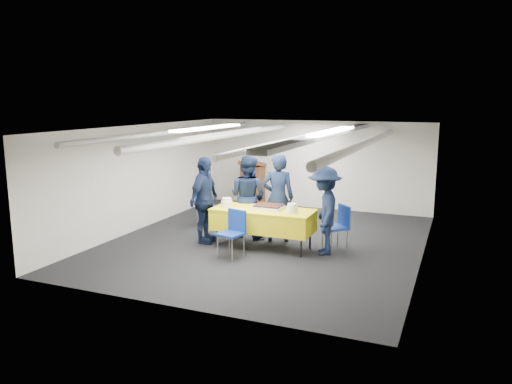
# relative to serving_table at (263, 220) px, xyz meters

# --- Properties ---
(ground) EXTENTS (7.00, 7.00, 0.00)m
(ground) POSITION_rel_serving_table_xyz_m (-0.08, 0.42, -0.56)
(ground) COLOR black
(ground) RESTS_ON ground
(room_shell) EXTENTS (6.00, 7.00, 2.30)m
(room_shell) POSITION_rel_serving_table_xyz_m (0.01, 0.83, 1.25)
(room_shell) COLOR silver
(room_shell) RESTS_ON ground
(serving_table) EXTENTS (1.97, 0.81, 0.77)m
(serving_table) POSITION_rel_serving_table_xyz_m (0.00, 0.00, 0.00)
(serving_table) COLOR black
(serving_table) RESTS_ON ground
(sheet_cake) EXTENTS (0.54, 0.42, 0.09)m
(sheet_cake) POSITION_rel_serving_table_xyz_m (0.10, 0.04, 0.26)
(sheet_cake) COLOR white
(sheet_cake) RESTS_ON serving_table
(plate_stack_left) EXTENTS (0.22, 0.22, 0.17)m
(plate_stack_left) POSITION_rel_serving_table_xyz_m (-0.75, -0.05, 0.29)
(plate_stack_left) COLOR white
(plate_stack_left) RESTS_ON serving_table
(plate_stack_right) EXTENTS (0.21, 0.21, 0.17)m
(plate_stack_right) POSITION_rel_serving_table_xyz_m (0.60, -0.05, 0.29)
(plate_stack_right) COLOR white
(plate_stack_right) RESTS_ON serving_table
(podium) EXTENTS (0.62, 0.53, 1.25)m
(podium) POSITION_rel_serving_table_xyz_m (-1.68, 3.47, 0.05)
(podium) COLOR brown
(podium) RESTS_ON ground
(chair_near) EXTENTS (0.51, 0.51, 0.87)m
(chair_near) POSITION_rel_serving_table_xyz_m (-0.29, -0.72, -0.03)
(chair_near) COLOR gray
(chair_near) RESTS_ON ground
(chair_right) EXTENTS (0.59, 0.59, 0.87)m
(chair_right) POSITION_rel_serving_table_xyz_m (1.39, 0.43, -0.03)
(chair_right) COLOR gray
(chair_right) RESTS_ON ground
(chair_left) EXTENTS (0.59, 0.59, 0.87)m
(chair_left) POSITION_rel_serving_table_xyz_m (-1.85, 1.11, -0.03)
(chair_left) COLOR gray
(chair_left) RESTS_ON ground
(sailor_a) EXTENTS (0.77, 0.64, 1.79)m
(sailor_a) POSITION_rel_serving_table_xyz_m (0.09, 0.58, 0.33)
(sailor_a) COLOR black
(sailor_a) RESTS_ON ground
(sailor_b) EXTENTS (0.94, 0.80, 1.71)m
(sailor_b) POSITION_rel_serving_table_xyz_m (-0.59, 0.63, 0.30)
(sailor_b) COLOR black
(sailor_b) RESTS_ON ground
(sailor_c) EXTENTS (0.44, 1.02, 1.74)m
(sailor_c) POSITION_rel_serving_table_xyz_m (-1.23, -0.08, 0.31)
(sailor_c) COLOR black
(sailor_c) RESTS_ON ground
(sailor_d) EXTENTS (0.91, 1.20, 1.65)m
(sailor_d) POSITION_rel_serving_table_xyz_m (1.17, 0.11, 0.27)
(sailor_d) COLOR black
(sailor_d) RESTS_ON ground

